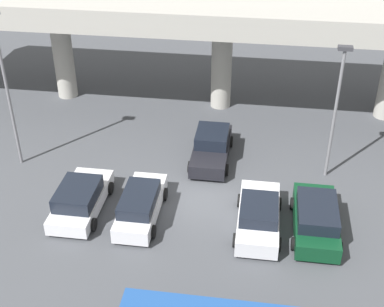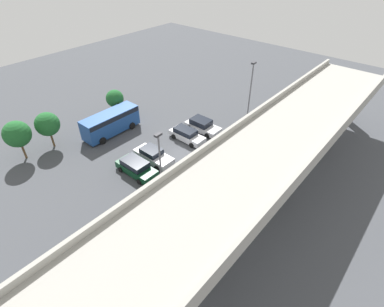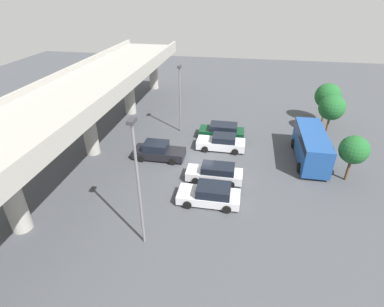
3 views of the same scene
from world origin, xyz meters
name	(u,v)px [view 1 (image 1 of 3)]	position (x,y,z in m)	size (l,w,h in m)	color
ground_plane	(199,201)	(0.00, 0.00, 0.00)	(91.84, 91.84, 0.00)	#424449
highway_overpass	(223,21)	(0.00, 10.78, 5.84)	(44.19, 7.43, 7.31)	#9E9B93
parked_car_0	(80,199)	(-5.67, -1.62, 0.73)	(2.25, 4.75, 1.55)	silver
parked_car_1	(141,205)	(-2.64, -1.67, 0.73)	(1.97, 4.75, 1.52)	silver
parked_car_2	(212,147)	(0.15, 4.10, 0.75)	(2.20, 4.87, 1.64)	black
parked_car_3	(259,216)	(3.02, -1.69, 0.73)	(2.15, 4.82, 1.56)	silver
parked_car_4	(316,218)	(5.67, -1.51, 0.76)	(2.23, 4.83, 1.57)	#0C381E
lamp_post_near_aisle	(5,81)	(-10.43, 2.12, 5.03)	(0.70, 0.35, 8.66)	slate
lamp_post_mid_lot	(337,103)	(6.50, 3.29, 4.37)	(0.70, 0.35, 7.38)	slate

